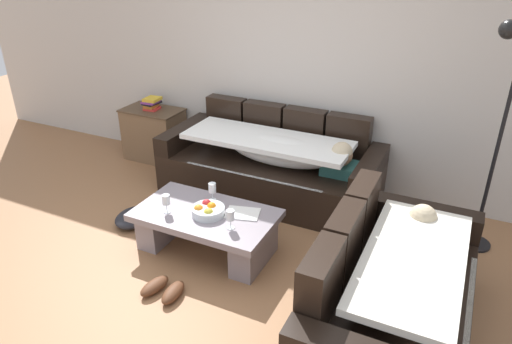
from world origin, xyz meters
name	(u,v)px	position (x,y,z in m)	size (l,w,h in m)	color
ground_plane	(188,282)	(0.00, 0.00, 0.00)	(14.00, 14.00, 0.00)	#946541
back_wall	(293,59)	(0.00, 2.15, 1.35)	(9.00, 0.10, 2.70)	beige
couch_along_wall	(273,166)	(0.02, 1.62, 0.33)	(2.26, 0.92, 0.88)	black
couch_near_window	(392,296)	(1.54, 0.14, 0.33)	(0.92, 1.78, 0.88)	black
coffee_table	(206,226)	(-0.09, 0.45, 0.24)	(1.20, 0.68, 0.38)	gray
fruit_bowl	(208,210)	(-0.05, 0.43, 0.42)	(0.28, 0.28, 0.10)	silver
wine_glass_near_left	(166,200)	(-0.38, 0.31, 0.50)	(0.07, 0.07, 0.17)	silver
wine_glass_near_right	(230,216)	(0.22, 0.33, 0.50)	(0.07, 0.07, 0.17)	silver
wine_glass_far_back	(212,188)	(-0.14, 0.66, 0.50)	(0.07, 0.07, 0.17)	silver
open_magazine	(243,213)	(0.21, 0.57, 0.39)	(0.28, 0.21, 0.01)	white
side_cabinet	(154,134)	(-1.68, 1.85, 0.32)	(0.72, 0.44, 0.64)	brown
book_stack_on_cabinet	(152,103)	(-1.68, 1.85, 0.72)	(0.19, 0.24, 0.14)	red
floor_lamp	(495,129)	(1.98, 1.52, 1.12)	(0.33, 0.31, 1.95)	black
pair_of_shoes	(164,289)	(-0.09, -0.20, 0.04)	(0.32, 0.29, 0.09)	#59331E
crumpled_garment	(134,217)	(-0.96, 0.51, 0.06)	(0.40, 0.32, 0.12)	#232328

